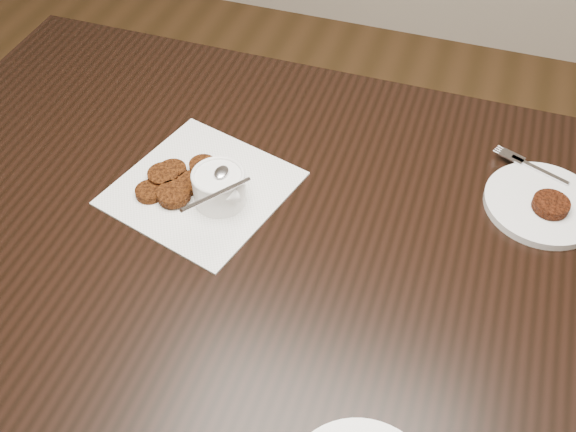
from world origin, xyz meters
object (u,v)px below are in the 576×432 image
(napkin, at_px, (202,188))
(plate_with_patty, at_px, (544,201))
(sauce_ramekin, at_px, (218,174))
(table, at_px, (274,343))

(napkin, xyz_separation_m, plate_with_patty, (0.58, 0.15, 0.01))
(sauce_ramekin, relative_size, plate_with_patty, 0.64)
(napkin, bearing_deg, plate_with_patty, 14.45)
(table, bearing_deg, napkin, 163.20)
(table, distance_m, napkin, 0.41)
(table, relative_size, sauce_ramekin, 11.43)
(napkin, distance_m, plate_with_patty, 0.60)
(table, xyz_separation_m, plate_with_patty, (0.43, 0.19, 0.39))
(table, relative_size, plate_with_patty, 7.27)
(table, xyz_separation_m, sauce_ramekin, (-0.10, 0.03, 0.44))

